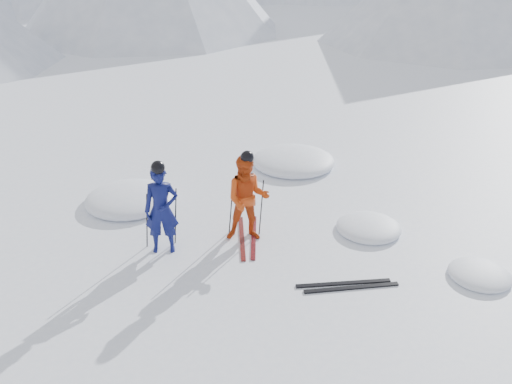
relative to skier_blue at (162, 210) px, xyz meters
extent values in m
plane|color=white|center=(3.43, -0.46, -0.89)|extent=(160.00, 160.00, 0.00)
imported|color=#0D124F|center=(0.00, 0.00, 0.00)|extent=(0.68, 0.47, 1.77)
imported|color=#C23D0F|center=(1.66, 0.19, 0.01)|extent=(0.95, 0.79, 1.79)
cylinder|color=black|center=(-0.30, 0.15, -0.30)|extent=(0.12, 0.08, 1.18)
cylinder|color=black|center=(0.25, 0.25, -0.30)|extent=(0.12, 0.07, 1.18)
cylinder|color=black|center=(1.36, 0.44, -0.29)|extent=(0.12, 0.09, 1.19)
cylinder|color=black|center=(1.96, 0.34, -0.29)|extent=(0.12, 0.08, 1.19)
cube|color=black|center=(1.54, 0.19, -0.87)|extent=(0.26, 1.70, 0.03)
cube|color=black|center=(1.78, 0.19, -0.87)|extent=(0.37, 1.69, 0.03)
cube|color=black|center=(3.11, -1.63, -0.87)|extent=(1.70, 0.17, 0.03)
cube|color=black|center=(3.21, -1.78, -0.87)|extent=(1.70, 0.11, 0.03)
ellipsoid|color=white|center=(-0.78, 2.17, -0.89)|extent=(1.99, 1.99, 0.44)
ellipsoid|color=white|center=(4.19, 0.11, -0.89)|extent=(1.34, 1.34, 0.30)
ellipsoid|color=white|center=(3.40, 3.76, -0.89)|extent=(2.19, 2.19, 0.48)
ellipsoid|color=white|center=(5.59, -1.81, -0.89)|extent=(1.12, 1.12, 0.25)
camera|label=1|loc=(0.35, -9.17, 4.78)|focal=38.00mm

